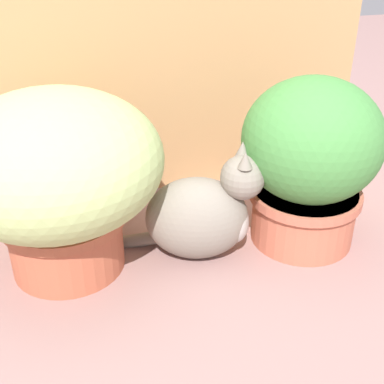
# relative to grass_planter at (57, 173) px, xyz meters

# --- Properties ---
(ground_plane) EXTENTS (6.00, 6.00, 0.00)m
(ground_plane) POSITION_rel_grass_planter_xyz_m (0.23, -0.14, -0.26)
(ground_plane) COLOR gray
(cardboard_backdrop) EXTENTS (1.25, 0.03, 0.90)m
(cardboard_backdrop) POSITION_rel_grass_planter_xyz_m (0.33, 0.35, 0.19)
(cardboard_backdrop) COLOR tan
(cardboard_backdrop) RESTS_ON ground
(grass_planter) EXTENTS (0.50, 0.50, 0.45)m
(grass_planter) POSITION_rel_grass_planter_xyz_m (0.00, 0.00, 0.00)
(grass_planter) COLOR #B4593E
(grass_planter) RESTS_ON ground
(leafy_planter) EXTENTS (0.35, 0.35, 0.45)m
(leafy_planter) POSITION_rel_grass_planter_xyz_m (0.62, -0.05, -0.02)
(leafy_planter) COLOR #BC6148
(leafy_planter) RESTS_ON ground
(cat) EXTENTS (0.37, 0.23, 0.32)m
(cat) POSITION_rel_grass_planter_xyz_m (0.34, -0.05, -0.14)
(cat) COLOR gray
(cat) RESTS_ON ground
(mushroom_ornament_pink) EXTENTS (0.10, 0.10, 0.14)m
(mushroom_ornament_pink) POSITION_rel_grass_planter_xyz_m (0.01, -0.07, -0.16)
(mushroom_ornament_pink) COLOR silver
(mushroom_ornament_pink) RESTS_ON ground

